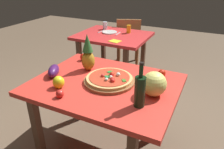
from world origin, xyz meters
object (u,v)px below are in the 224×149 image
Objects in this scene: melon at (154,84)px; knife_utensil at (118,34)px; tomato_by_bottle at (83,57)px; tomato_near_board at (162,73)px; dining_chair at (128,39)px; pizza at (110,78)px; background_table at (113,41)px; display_table at (105,91)px; pizza_board at (109,81)px; eggplant at (54,71)px; wine_bottle at (140,91)px; bell_pepper at (59,82)px; dinner_plate at (110,32)px; napkin_folded at (115,41)px; pineapple_left at (88,54)px; drinking_glass_water at (105,25)px; fork_utensil at (101,31)px; tomato_at_corner at (60,94)px; tomato_beside_pepper at (159,80)px; drinking_glass_juice at (129,29)px.

melon reaches higher than knife_utensil.
tomato_near_board is at bearing -1.30° from tomato_by_bottle.
dining_chair is 2.09m from pizza.
background_table is at bearing 126.43° from melon.
pizza_board reaches higher than display_table.
wine_bottle is at bearing -7.86° from eggplant.
dining_chair reaches higher than pizza_board.
dining_chair is at bearing 107.77° from pizza_board.
background_table is 1.47m from pizza.
bell_pepper reaches higher than dinner_plate.
melon reaches higher than napkin_folded.
display_table is 1.18× the size of background_table.
drinking_glass_water is (-0.57, 1.41, -0.10)m from pineapple_left.
wine_bottle is (0.97, -2.19, 0.37)m from dining_chair.
dinner_plate is (-0.24, 1.08, -0.03)m from tomato_by_bottle.
melon is at bearing -44.90° from fork_utensil.
melon is 0.94× the size of eggplant.
eggplant is 1.43× the size of napkin_folded.
pizza is (0.63, -1.97, 0.29)m from dining_chair.
tomato_at_corner is at bearing -66.31° from fork_utensil.
knife_utensil is (-0.10, 1.08, -0.03)m from tomato_by_bottle.
eggplant is 1.51m from dinner_plate.
eggplant is 1.72× the size of drinking_glass_water.
napkin_folded is at bearing -53.78° from dinner_plate.
knife_utensil reaches higher than background_table.
drinking_glass_water is at bearing 117.89° from display_table.
tomato_at_corner is 0.80m from tomato_beside_pepper.
pizza_board is 0.42m from wine_bottle.
bell_pepper reaches higher than tomato_beside_pepper.
pineapple_left reaches higher than fork_utensil.
eggplant is at bearing -96.37° from tomato_by_bottle.
bell_pepper is 1.71× the size of tomato_at_corner.
pizza is 1.12× the size of pineapple_left.
display_table is 0.11m from pizza_board.
tomato_at_corner is 0.27× the size of dinner_plate.
pineapple_left is 1.53m from drinking_glass_water.
pizza is 3.32× the size of drinking_glass_water.
drinking_glass_water reaches higher than dinner_plate.
tomato_at_corner is 0.43× the size of napkin_folded.
pineapple_left is 1.92× the size of knife_utensil.
pizza is 1.78m from drinking_glass_water.
bell_pepper is 0.47× the size of dinner_plate.
melon is 1.62× the size of drinking_glass_juice.
dining_chair is 13.80× the size of tomato_beside_pepper.
bell_pepper is at bearing 131.74° from tomato_at_corner.
display_table is at bearing 39.04° from bell_pepper.
tomato_beside_pepper is at bearing -48.21° from drinking_glass_water.
melon is 1.34× the size of napkin_folded.
pizza is 1.18× the size of wine_bottle.
napkin_folded is at bearing 95.43° from bell_pepper.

